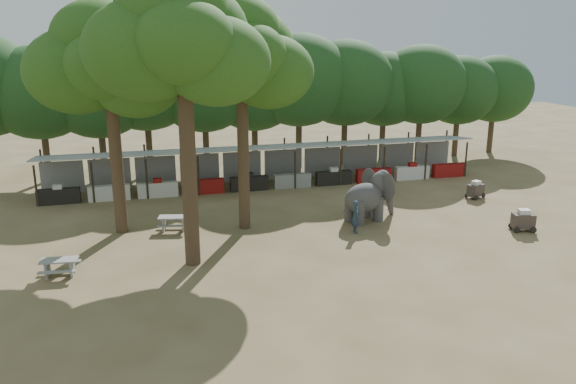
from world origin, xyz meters
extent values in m
plane|color=brown|center=(0.00, 0.00, 0.00)|extent=(100.00, 100.00, 0.00)
cube|color=#94969A|center=(0.00, 14.00, 2.50)|extent=(28.00, 2.99, 0.39)
cylinder|color=#2D2319|center=(-12.60, 12.65, 1.20)|extent=(0.12, 0.12, 2.40)
cylinder|color=#2D2319|center=(-12.60, 15.35, 1.40)|extent=(0.12, 0.12, 2.80)
cube|color=black|center=(-12.60, 12.90, 0.45)|extent=(2.38, 0.50, 0.90)
cube|color=gray|center=(-12.60, 15.30, 1.00)|extent=(2.52, 0.12, 2.00)
cylinder|color=#2D2319|center=(-9.80, 12.65, 1.20)|extent=(0.12, 0.12, 2.40)
cylinder|color=#2D2319|center=(-9.80, 15.35, 1.40)|extent=(0.12, 0.12, 2.80)
cube|color=silver|center=(-9.80, 12.90, 0.45)|extent=(2.38, 0.50, 0.90)
cube|color=gray|center=(-9.80, 15.30, 1.00)|extent=(2.52, 0.12, 2.00)
cylinder|color=#2D2319|center=(-7.00, 12.65, 1.20)|extent=(0.12, 0.12, 2.40)
cylinder|color=#2D2319|center=(-7.00, 15.35, 1.40)|extent=(0.12, 0.12, 2.80)
cube|color=silver|center=(-7.00, 12.90, 0.45)|extent=(2.38, 0.50, 0.90)
cube|color=gray|center=(-7.00, 15.30, 1.00)|extent=(2.52, 0.12, 2.00)
cylinder|color=#2D2319|center=(-4.20, 12.65, 1.20)|extent=(0.12, 0.12, 2.40)
cylinder|color=#2D2319|center=(-4.20, 15.35, 1.40)|extent=(0.12, 0.12, 2.80)
cube|color=maroon|center=(-4.20, 12.90, 0.45)|extent=(2.38, 0.50, 0.90)
cube|color=gray|center=(-4.20, 15.30, 1.00)|extent=(2.52, 0.12, 2.00)
cylinder|color=#2D2319|center=(-1.40, 12.65, 1.20)|extent=(0.12, 0.12, 2.40)
cylinder|color=#2D2319|center=(-1.40, 15.35, 1.40)|extent=(0.12, 0.12, 2.80)
cube|color=black|center=(-1.40, 12.90, 0.45)|extent=(2.38, 0.50, 0.90)
cube|color=gray|center=(-1.40, 15.30, 1.00)|extent=(2.52, 0.12, 2.00)
cylinder|color=#2D2319|center=(1.40, 12.65, 1.20)|extent=(0.12, 0.12, 2.40)
cylinder|color=#2D2319|center=(1.40, 15.35, 1.40)|extent=(0.12, 0.12, 2.80)
cube|color=gray|center=(1.40, 12.90, 0.45)|extent=(2.38, 0.50, 0.90)
cube|color=gray|center=(1.40, 15.30, 1.00)|extent=(2.52, 0.12, 2.00)
cylinder|color=#2D2319|center=(4.20, 12.65, 1.20)|extent=(0.12, 0.12, 2.40)
cylinder|color=#2D2319|center=(4.20, 15.35, 1.40)|extent=(0.12, 0.12, 2.80)
cube|color=black|center=(4.20, 12.90, 0.45)|extent=(2.38, 0.50, 0.90)
cube|color=gray|center=(4.20, 15.30, 1.00)|extent=(2.52, 0.12, 2.00)
cylinder|color=#2D2319|center=(7.00, 12.65, 1.20)|extent=(0.12, 0.12, 2.40)
cylinder|color=#2D2319|center=(7.00, 15.35, 1.40)|extent=(0.12, 0.12, 2.80)
cube|color=maroon|center=(7.00, 12.90, 0.45)|extent=(2.38, 0.50, 0.90)
cube|color=gray|center=(7.00, 15.30, 1.00)|extent=(2.52, 0.12, 2.00)
cylinder|color=#2D2319|center=(9.80, 12.65, 1.20)|extent=(0.12, 0.12, 2.40)
cylinder|color=#2D2319|center=(9.80, 15.35, 1.40)|extent=(0.12, 0.12, 2.80)
cube|color=silver|center=(9.80, 12.90, 0.45)|extent=(2.38, 0.50, 0.90)
cube|color=gray|center=(9.80, 15.30, 1.00)|extent=(2.52, 0.12, 2.00)
cylinder|color=#2D2319|center=(12.60, 12.65, 1.20)|extent=(0.12, 0.12, 2.40)
cylinder|color=#2D2319|center=(12.60, 15.35, 1.40)|extent=(0.12, 0.12, 2.80)
cube|color=maroon|center=(12.60, 12.90, 0.45)|extent=(2.38, 0.50, 0.90)
cube|color=gray|center=(12.60, 15.30, 1.00)|extent=(2.52, 0.12, 2.00)
cylinder|color=#332316|center=(-9.00, 7.00, 4.60)|extent=(0.60, 0.60, 9.20)
cone|color=#332316|center=(-9.00, 7.00, 9.20)|extent=(0.57, 0.57, 2.88)
ellipsoid|color=#1B4710|center=(-10.40, 7.30, 7.82)|extent=(4.80, 4.80, 3.94)
ellipsoid|color=#1B4710|center=(-7.80, 6.40, 7.42)|extent=(4.20, 4.20, 3.44)
ellipsoid|color=#1B4710|center=(-8.80, 8.10, 8.42)|extent=(5.20, 5.20, 4.26)
ellipsoid|color=#1B4710|center=(-9.00, 5.70, 8.12)|extent=(3.80, 3.80, 3.12)
ellipsoid|color=#1B4710|center=(-9.30, 7.20, 9.22)|extent=(4.40, 4.40, 3.61)
cylinder|color=#332316|center=(-6.00, 2.00, 5.20)|extent=(0.64, 0.64, 10.40)
cone|color=#332316|center=(-6.00, 2.00, 10.40)|extent=(0.61, 0.61, 3.25)
ellipsoid|color=#1B4710|center=(-7.40, 2.30, 8.84)|extent=(4.80, 4.80, 3.94)
ellipsoid|color=#1B4710|center=(-4.80, 1.40, 8.44)|extent=(4.20, 4.20, 3.44)
ellipsoid|color=#1B4710|center=(-5.80, 3.10, 9.44)|extent=(5.20, 5.20, 4.26)
ellipsoid|color=#1B4710|center=(-6.00, 0.70, 9.14)|extent=(3.80, 3.80, 3.12)
ellipsoid|color=#1B4710|center=(-6.30, 2.20, 10.24)|extent=(4.40, 4.40, 3.61)
cylinder|color=#332316|center=(-3.00, 6.00, 4.80)|extent=(0.56, 0.56, 9.60)
cone|color=#332316|center=(-3.00, 6.00, 9.60)|extent=(0.53, 0.53, 3.00)
ellipsoid|color=#1B4710|center=(-4.40, 6.30, 8.16)|extent=(4.80, 4.80, 3.94)
ellipsoid|color=#1B4710|center=(-1.80, 5.40, 7.76)|extent=(4.20, 4.20, 3.44)
ellipsoid|color=#1B4710|center=(-2.80, 7.10, 8.76)|extent=(5.20, 5.20, 4.26)
ellipsoid|color=#1B4710|center=(-3.00, 4.70, 8.46)|extent=(3.80, 3.80, 3.12)
ellipsoid|color=#1B4710|center=(-3.30, 6.20, 9.56)|extent=(4.40, 4.40, 3.61)
cylinder|color=#332316|center=(-16.67, 19.00, 1.87)|extent=(0.44, 0.44, 3.74)
cylinder|color=#332316|center=(-13.33, 19.00, 1.87)|extent=(0.44, 0.44, 3.74)
ellipsoid|color=#133513|center=(-13.33, 19.00, 5.53)|extent=(6.46, 5.95, 5.61)
cylinder|color=#332316|center=(-10.00, 19.00, 1.87)|extent=(0.44, 0.44, 3.74)
ellipsoid|color=#133513|center=(-10.00, 19.00, 5.53)|extent=(6.46, 5.95, 5.61)
cylinder|color=#332316|center=(-6.67, 19.00, 1.87)|extent=(0.44, 0.44, 3.74)
ellipsoid|color=#133513|center=(-6.67, 19.00, 5.53)|extent=(6.46, 5.95, 5.61)
cylinder|color=#332316|center=(-3.33, 19.00, 1.87)|extent=(0.44, 0.44, 3.74)
ellipsoid|color=#133513|center=(-3.33, 19.00, 5.53)|extent=(6.46, 5.95, 5.61)
cylinder|color=#332316|center=(0.00, 19.00, 1.87)|extent=(0.44, 0.44, 3.74)
ellipsoid|color=#133513|center=(0.00, 19.00, 5.53)|extent=(6.46, 5.95, 5.61)
cylinder|color=#332316|center=(3.33, 19.00, 1.87)|extent=(0.44, 0.44, 3.74)
ellipsoid|color=#133513|center=(3.33, 19.00, 5.53)|extent=(6.46, 5.95, 5.61)
cylinder|color=#332316|center=(6.67, 19.00, 1.87)|extent=(0.44, 0.44, 3.74)
ellipsoid|color=#133513|center=(6.67, 19.00, 5.53)|extent=(6.46, 5.95, 5.61)
cylinder|color=#332316|center=(10.00, 19.00, 1.87)|extent=(0.44, 0.44, 3.74)
ellipsoid|color=#133513|center=(10.00, 19.00, 5.53)|extent=(6.46, 5.95, 5.61)
cylinder|color=#332316|center=(13.33, 19.00, 1.87)|extent=(0.44, 0.44, 3.74)
ellipsoid|color=#133513|center=(13.33, 19.00, 5.53)|extent=(6.46, 5.95, 5.61)
cylinder|color=#332316|center=(16.67, 19.00, 1.87)|extent=(0.44, 0.44, 3.74)
ellipsoid|color=#133513|center=(16.67, 19.00, 5.53)|extent=(6.46, 5.95, 5.61)
cylinder|color=#332316|center=(20.00, 19.00, 1.87)|extent=(0.44, 0.44, 3.74)
ellipsoid|color=#133513|center=(20.00, 19.00, 5.53)|extent=(6.46, 5.95, 5.61)
ellipsoid|color=#3A3838|center=(3.24, 5.45, 1.26)|extent=(2.73, 2.11, 1.55)
cylinder|color=#3A3838|center=(2.73, 4.88, 0.65)|extent=(0.70, 0.70, 1.31)
cylinder|color=#3A3838|center=(2.49, 5.58, 0.65)|extent=(0.70, 0.70, 1.31)
cylinder|color=#3A3838|center=(3.98, 5.31, 0.65)|extent=(0.70, 0.70, 1.31)
cylinder|color=#3A3838|center=(3.74, 6.01, 0.65)|extent=(0.70, 0.70, 1.31)
ellipsoid|color=#3A3838|center=(4.32, 5.82, 1.81)|extent=(1.61, 1.44, 1.44)
ellipsoid|color=#3A3838|center=(4.33, 5.08, 1.85)|extent=(0.59, 1.19, 1.48)
ellipsoid|color=#3A3838|center=(3.88, 6.41, 1.85)|extent=(0.59, 1.19, 1.48)
cone|color=#3A3838|center=(4.98, 6.05, 0.81)|extent=(0.75, 0.75, 1.63)
imported|color=#26384C|center=(2.15, 3.89, 0.82)|extent=(0.45, 0.63, 1.64)
cube|color=gray|center=(-11.32, 2.07, 0.69)|extent=(1.50, 0.82, 0.06)
cube|color=gray|center=(-11.80, 2.12, 0.34)|extent=(0.16, 0.58, 0.67)
cube|color=gray|center=(-10.84, 2.02, 0.34)|extent=(0.16, 0.58, 0.67)
cube|color=gray|center=(-11.38, 1.55, 0.40)|extent=(1.46, 0.39, 0.05)
cube|color=gray|center=(-11.27, 2.60, 0.40)|extent=(1.46, 0.39, 0.05)
cube|color=gray|center=(-6.50, 6.52, 0.70)|extent=(1.56, 0.97, 0.06)
cube|color=gray|center=(-6.97, 6.62, 0.34)|extent=(0.22, 0.59, 0.68)
cube|color=gray|center=(-6.03, 6.42, 0.34)|extent=(0.22, 0.59, 0.68)
cube|color=gray|center=(-6.62, 6.00, 0.41)|extent=(1.47, 0.55, 0.05)
cube|color=gray|center=(-6.39, 7.04, 0.41)|extent=(1.47, 0.55, 0.05)
cube|color=#352A25|center=(10.28, 1.94, 0.52)|extent=(1.16, 0.87, 0.73)
cylinder|color=black|center=(9.79, 1.72, 0.16)|extent=(0.32, 0.14, 0.31)
cylinder|color=black|center=(10.59, 1.51, 0.16)|extent=(0.32, 0.14, 0.31)
cylinder|color=black|center=(9.97, 2.38, 0.16)|extent=(0.32, 0.14, 0.31)
cylinder|color=black|center=(10.77, 2.17, 0.16)|extent=(0.32, 0.14, 0.31)
cube|color=silver|center=(10.28, 1.94, 0.98)|extent=(0.61, 0.53, 0.26)
cube|color=#352A25|center=(11.35, 7.73, 0.49)|extent=(1.14, 0.93, 0.69)
cylinder|color=black|center=(11.12, 7.28, 0.15)|extent=(0.29, 0.17, 0.30)
cylinder|color=black|center=(11.84, 7.59, 0.15)|extent=(0.29, 0.17, 0.30)
cylinder|color=black|center=(10.86, 7.88, 0.15)|extent=(0.29, 0.17, 0.30)
cylinder|color=black|center=(11.58, 8.19, 0.15)|extent=(0.29, 0.17, 0.30)
cube|color=silver|center=(11.35, 7.73, 0.94)|extent=(0.61, 0.56, 0.25)
camera|label=1|loc=(-7.85, -20.56, 9.38)|focal=35.00mm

